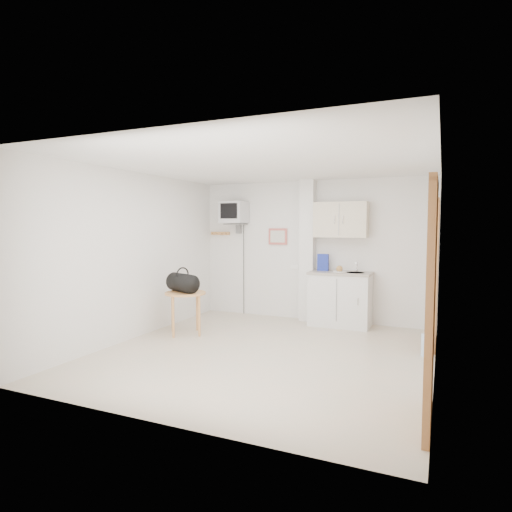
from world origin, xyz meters
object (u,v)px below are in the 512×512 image
at_px(crt_television, 234,213).
at_px(round_table, 185,298).
at_px(water_bottle, 425,345).
at_px(duffel_bag, 183,283).

xyz_separation_m(crt_television, round_table, (-0.07, -1.58, -1.36)).
xyz_separation_m(round_table, water_bottle, (3.50, 0.25, -0.43)).
bearing_deg(water_bottle, round_table, -175.84).
height_order(round_table, water_bottle, round_table).
bearing_deg(round_table, water_bottle, 4.16).
relative_size(round_table, duffel_bag, 1.10).
xyz_separation_m(crt_television, duffel_bag, (-0.12, -1.58, -1.13)).
bearing_deg(crt_television, duffel_bag, -94.21).
bearing_deg(water_bottle, crt_television, 158.92).
height_order(crt_television, duffel_bag, crt_television).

